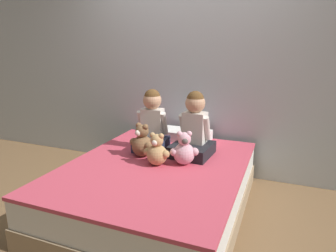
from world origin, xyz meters
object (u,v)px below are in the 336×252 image
teddy_bear_held_by_left_child (142,143)px  pillow_at_headboard (184,135)px  child_on_right (194,129)px  teddy_bear_between_children (157,151)px  teddy_bear_held_by_right_child (184,150)px  bed (156,187)px  child_on_left (152,123)px

teddy_bear_held_by_left_child → pillow_at_headboard: teddy_bear_held_by_left_child is taller
child_on_right → teddy_bear_between_children: (-0.22, -0.37, -0.13)m
teddy_bear_held_by_right_child → teddy_bear_between_children: (-0.22, -0.10, -0.00)m
bed → teddy_bear_between_children: teddy_bear_between_children is taller
bed → pillow_at_headboard: (0.00, 0.78, 0.28)m
child_on_left → teddy_bear_held_by_left_child: child_on_left is taller
child_on_right → teddy_bear_between_children: bearing=-116.0°
teddy_bear_held_by_left_child → pillow_at_headboard: 0.67m
bed → teddy_bear_held_by_left_child: size_ratio=5.91×
teddy_bear_held_by_left_child → teddy_bear_held_by_right_child: teddy_bear_held_by_left_child is taller
bed → teddy_bear_between_children: 0.35m
child_on_left → teddy_bear_held_by_right_child: bearing=-36.2°
teddy_bear_held_by_left_child → pillow_at_headboard: bearing=89.8°
teddy_bear_between_children → pillow_at_headboard: size_ratio=0.50×
child_on_right → teddy_bear_held_by_right_child: bearing=-86.2°
teddy_bear_between_children → teddy_bear_held_by_right_child: bearing=25.0°
teddy_bear_held_by_left_child → teddy_bear_held_by_right_child: (0.43, -0.04, -0.01)m
teddy_bear_held_by_right_child → teddy_bear_between_children: 0.24m
child_on_left → teddy_bear_held_by_right_child: 0.53m
child_on_left → bed: bearing=-65.4°
child_on_left → teddy_bear_between_children: (0.22, -0.37, -0.15)m
teddy_bear_held_by_left_child → teddy_bear_between_children: bearing=-15.6°
bed → pillow_at_headboard: size_ratio=3.27×
teddy_bear_held_by_left_child → teddy_bear_between_children: 0.26m
bed → pillow_at_headboard: bearing=90.0°
child_on_left → teddy_bear_held_by_right_child: (0.43, -0.27, -0.14)m
child_on_right → teddy_bear_held_by_left_child: child_on_right is taller
bed → child_on_left: bearing=118.9°
child_on_right → child_on_left: bearing=-175.3°
bed → child_on_right: size_ratio=3.10×
teddy_bear_between_children → pillow_at_headboard: (-0.01, 0.78, -0.07)m
pillow_at_headboard → teddy_bear_held_by_left_child: bearing=-107.8°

